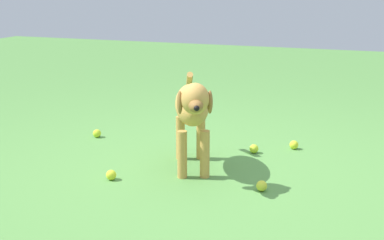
{
  "coord_description": "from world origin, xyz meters",
  "views": [
    {
      "loc": [
        3.14,
        1.01,
        1.24
      ],
      "look_at": [
        -0.12,
        -0.2,
        0.33
      ],
      "focal_mm": 50.54,
      "sensor_mm": 36.0,
      "label": 1
    }
  ],
  "objects_px": {
    "tennis_ball_1": "(262,186)",
    "tennis_ball_2": "(111,175)",
    "tennis_ball_4": "(294,145)",
    "tennis_ball_0": "(97,133)",
    "tennis_ball_3": "(254,149)",
    "dog": "(192,108)"
  },
  "relations": [
    {
      "from": "tennis_ball_1",
      "to": "tennis_ball_2",
      "type": "bearing_deg",
      "value": -80.96
    },
    {
      "from": "tennis_ball_2",
      "to": "tennis_ball_4",
      "type": "height_order",
      "value": "same"
    },
    {
      "from": "tennis_ball_0",
      "to": "tennis_ball_1",
      "type": "bearing_deg",
      "value": 66.43
    },
    {
      "from": "tennis_ball_2",
      "to": "tennis_ball_0",
      "type": "bearing_deg",
      "value": -144.8
    },
    {
      "from": "tennis_ball_3",
      "to": "tennis_ball_4",
      "type": "relative_size",
      "value": 1.0
    },
    {
      "from": "tennis_ball_0",
      "to": "tennis_ball_1",
      "type": "distance_m",
      "value": 1.65
    },
    {
      "from": "tennis_ball_4",
      "to": "tennis_ball_0",
      "type": "bearing_deg",
      "value": -81.12
    },
    {
      "from": "dog",
      "to": "tennis_ball_0",
      "type": "xyz_separation_m",
      "value": [
        -0.46,
        -0.99,
        -0.4
      ]
    },
    {
      "from": "tennis_ball_2",
      "to": "tennis_ball_4",
      "type": "distance_m",
      "value": 1.43
    },
    {
      "from": "tennis_ball_2",
      "to": "tennis_ball_4",
      "type": "bearing_deg",
      "value": 137.12
    },
    {
      "from": "dog",
      "to": "tennis_ball_0",
      "type": "distance_m",
      "value": 1.17
    },
    {
      "from": "tennis_ball_0",
      "to": "tennis_ball_3",
      "type": "xyz_separation_m",
      "value": [
        -0.04,
        1.29,
        0.0
      ]
    },
    {
      "from": "tennis_ball_3",
      "to": "tennis_ball_4",
      "type": "height_order",
      "value": "same"
    },
    {
      "from": "tennis_ball_0",
      "to": "tennis_ball_3",
      "type": "relative_size",
      "value": 1.0
    },
    {
      "from": "tennis_ball_3",
      "to": "tennis_ball_4",
      "type": "bearing_deg",
      "value": 127.57
    },
    {
      "from": "dog",
      "to": "tennis_ball_3",
      "type": "distance_m",
      "value": 0.71
    },
    {
      "from": "dog",
      "to": "tennis_ball_2",
      "type": "distance_m",
      "value": 0.67
    },
    {
      "from": "dog",
      "to": "tennis_ball_2",
      "type": "relative_size",
      "value": 13.58
    },
    {
      "from": "tennis_ball_0",
      "to": "tennis_ball_4",
      "type": "distance_m",
      "value": 1.57
    },
    {
      "from": "tennis_ball_1",
      "to": "tennis_ball_2",
      "type": "height_order",
      "value": "same"
    },
    {
      "from": "tennis_ball_1",
      "to": "tennis_ball_2",
      "type": "relative_size",
      "value": 1.0
    },
    {
      "from": "tennis_ball_1",
      "to": "tennis_ball_3",
      "type": "bearing_deg",
      "value": -162.37
    }
  ]
}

